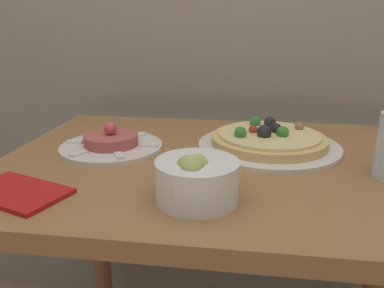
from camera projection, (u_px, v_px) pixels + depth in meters
dining_table at (231, 214)px, 0.86m from camera, size 1.01×0.69×0.77m
pizza_plate at (268, 141)px, 0.88m from camera, size 0.33×0.33×0.06m
tartare_plate at (111, 143)px, 0.88m from camera, size 0.24×0.24×0.06m
small_bowl at (196, 179)px, 0.61m from camera, size 0.14×0.14×0.08m
napkin at (17, 192)px, 0.65m from camera, size 0.20×0.16×0.01m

